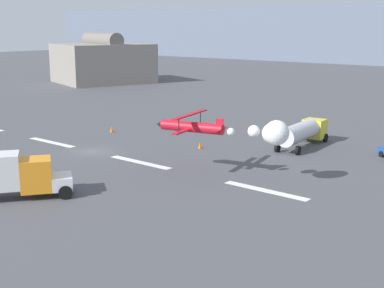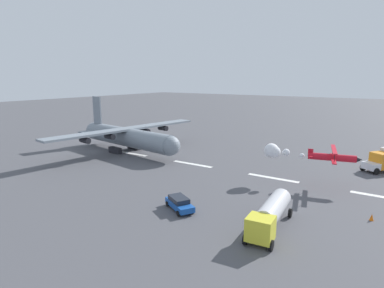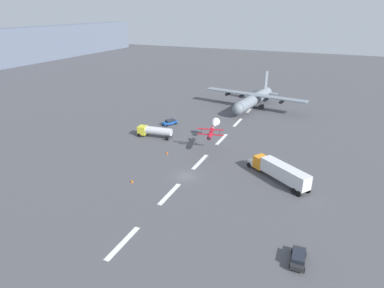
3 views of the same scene
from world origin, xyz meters
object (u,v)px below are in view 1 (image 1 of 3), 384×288
fuel_tanker_truck (303,132)px  traffic_cone_far (200,145)px  traffic_cone_near (112,129)px  stunt_biplane_red (246,131)px

fuel_tanker_truck → traffic_cone_far: fuel_tanker_truck is taller
traffic_cone_near → traffic_cone_far: bearing=-0.0°
fuel_tanker_truck → traffic_cone_near: (-23.21, -8.20, -1.37)m
stunt_biplane_red → traffic_cone_far: stunt_biplane_red is taller
traffic_cone_near → traffic_cone_far: (14.80, -0.00, 0.00)m
stunt_biplane_red → fuel_tanker_truck: (-2.88, 15.74, -2.83)m
traffic_cone_near → traffic_cone_far: 14.80m
traffic_cone_near → fuel_tanker_truck: bearing=19.5°
stunt_biplane_red → fuel_tanker_truck: bearing=100.4°
stunt_biplane_red → fuel_tanker_truck: 16.25m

